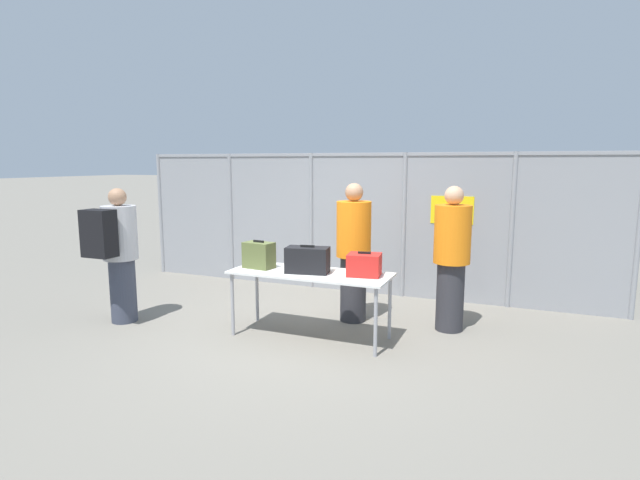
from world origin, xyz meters
TOP-DOWN VIEW (x-y plane):
  - ground_plane at (0.00, 0.00)m, footprint 120.00×120.00m
  - fence_section at (0.01, 2.31)m, footprint 7.59×0.07m
  - inspection_table at (0.18, 0.12)m, footprint 1.85×0.70m
  - suitcase_olive at (-0.47, 0.10)m, footprint 0.37×0.25m
  - suitcase_black at (0.16, 0.08)m, footprint 0.52×0.32m
  - suitcase_red at (0.80, 0.19)m, footprint 0.40×0.34m
  - traveler_hooded at (-2.25, -0.31)m, footprint 0.42×0.65m
  - security_worker_near at (0.44, 0.90)m, footprint 0.44×0.44m
  - security_worker_far at (1.64, 1.00)m, footprint 0.43×0.43m
  - utility_trailer at (2.22, 4.36)m, footprint 3.81×2.10m

SIDE VIEW (x-z plane):
  - ground_plane at x=0.00m, z-range 0.00..0.00m
  - utility_trailer at x=2.22m, z-range 0.06..0.71m
  - inspection_table at x=0.18m, z-range 0.32..1.09m
  - suitcase_red at x=0.80m, z-range 0.76..1.03m
  - security_worker_far at x=1.64m, z-range 0.03..1.77m
  - security_worker_near at x=0.44m, z-range 0.03..1.79m
  - suitcase_black at x=0.16m, z-range 0.76..1.08m
  - suitcase_olive at x=-0.47m, z-range 0.76..1.09m
  - traveler_hooded at x=-2.25m, z-range 0.09..1.79m
  - fence_section at x=0.01m, z-range 0.05..2.21m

